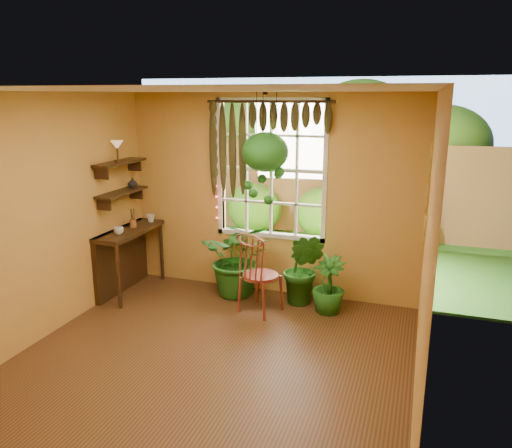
% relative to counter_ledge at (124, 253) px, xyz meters
% --- Properties ---
extents(floor, '(4.50, 4.50, 0.00)m').
position_rel_counter_ledge_xyz_m(floor, '(1.91, -1.60, -0.55)').
color(floor, brown).
rests_on(floor, ground).
extents(ceiling, '(4.50, 4.50, 0.00)m').
position_rel_counter_ledge_xyz_m(ceiling, '(1.91, -1.60, 2.15)').
color(ceiling, white).
rests_on(ceiling, wall_back).
extents(wall_back, '(4.00, 0.00, 4.00)m').
position_rel_counter_ledge_xyz_m(wall_back, '(1.91, 0.65, 0.80)').
color(wall_back, gold).
rests_on(wall_back, floor).
extents(wall_left, '(0.00, 4.50, 4.50)m').
position_rel_counter_ledge_xyz_m(wall_left, '(-0.09, -1.60, 0.80)').
color(wall_left, gold).
rests_on(wall_left, floor).
extents(wall_right, '(0.00, 4.50, 4.50)m').
position_rel_counter_ledge_xyz_m(wall_right, '(3.91, -1.60, 0.80)').
color(wall_right, gold).
rests_on(wall_right, floor).
extents(window, '(1.52, 0.10, 1.86)m').
position_rel_counter_ledge_xyz_m(window, '(1.91, 0.68, 1.15)').
color(window, white).
rests_on(window, wall_back).
extents(valance_vine, '(1.70, 0.12, 1.10)m').
position_rel_counter_ledge_xyz_m(valance_vine, '(1.82, 0.56, 1.73)').
color(valance_vine, '#33200E').
rests_on(valance_vine, window).
extents(string_lights, '(0.03, 0.03, 1.54)m').
position_rel_counter_ledge_xyz_m(string_lights, '(1.15, 0.59, 1.20)').
color(string_lights, '#FF2633').
rests_on(string_lights, window).
extents(wall_plates, '(0.04, 0.32, 1.10)m').
position_rel_counter_ledge_xyz_m(wall_plates, '(3.89, 0.19, 1.00)').
color(wall_plates, '#FFEDD0').
rests_on(wall_plates, wall_right).
extents(counter_ledge, '(0.40, 1.20, 0.90)m').
position_rel_counter_ledge_xyz_m(counter_ledge, '(0.00, 0.00, 0.00)').
color(counter_ledge, '#33200E').
rests_on(counter_ledge, floor).
extents(shelf_lower, '(0.25, 0.90, 0.04)m').
position_rel_counter_ledge_xyz_m(shelf_lower, '(0.03, 0.00, 0.85)').
color(shelf_lower, '#33200E').
rests_on(shelf_lower, wall_left).
extents(shelf_upper, '(0.25, 0.90, 0.04)m').
position_rel_counter_ledge_xyz_m(shelf_upper, '(0.03, 0.00, 1.25)').
color(shelf_upper, '#33200E').
rests_on(shelf_upper, wall_left).
extents(backyard, '(14.00, 10.00, 12.00)m').
position_rel_counter_ledge_xyz_m(backyard, '(2.15, 5.27, 0.73)').
color(backyard, '#25621C').
rests_on(backyard, ground).
extents(windsor_chair, '(0.57, 0.59, 1.21)m').
position_rel_counter_ledge_xyz_m(windsor_chair, '(2.00, -0.09, -0.20)').
color(windsor_chair, maroon).
rests_on(windsor_chair, floor).
extents(potted_plant_left, '(1.11, 1.02, 1.05)m').
position_rel_counter_ledge_xyz_m(potted_plant_left, '(1.55, 0.37, -0.02)').
color(potted_plant_left, '#165417').
rests_on(potted_plant_left, floor).
extents(potted_plant_mid, '(0.60, 0.52, 0.97)m').
position_rel_counter_ledge_xyz_m(potted_plant_mid, '(2.46, 0.34, -0.07)').
color(potted_plant_mid, '#165417').
rests_on(potted_plant_mid, floor).
extents(potted_plant_right, '(0.53, 0.53, 0.73)m').
position_rel_counter_ledge_xyz_m(potted_plant_right, '(2.82, 0.19, -0.19)').
color(potted_plant_right, '#165417').
rests_on(potted_plant_right, floor).
extents(hanging_basket, '(0.59, 0.59, 1.39)m').
position_rel_counter_ledge_xyz_m(hanging_basket, '(1.92, 0.39, 1.34)').
color(hanging_basket, black).
rests_on(hanging_basket, ceiling).
extents(cup_a, '(0.12, 0.12, 0.10)m').
position_rel_counter_ledge_xyz_m(cup_a, '(0.13, -0.27, 0.40)').
color(cup_a, silver).
rests_on(cup_a, counter_ledge).
extents(cup_b, '(0.15, 0.15, 0.11)m').
position_rel_counter_ledge_xyz_m(cup_b, '(0.19, 0.43, 0.40)').
color(cup_b, beige).
rests_on(cup_b, counter_ledge).
extents(brush_jar, '(0.09, 0.09, 0.33)m').
position_rel_counter_ledge_xyz_m(brush_jar, '(0.11, 0.10, 0.48)').
color(brush_jar, '#9A572C').
rests_on(brush_jar, counter_ledge).
extents(shelf_vase, '(0.15, 0.15, 0.14)m').
position_rel_counter_ledge_xyz_m(shelf_vase, '(0.04, 0.26, 0.94)').
color(shelf_vase, '#B2AD99').
rests_on(shelf_vase, shelf_lower).
extents(tiffany_lamp, '(0.16, 0.16, 0.27)m').
position_rel_counter_ledge_xyz_m(tiffany_lamp, '(0.05, -0.06, 1.47)').
color(tiffany_lamp, brown).
rests_on(tiffany_lamp, shelf_upper).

